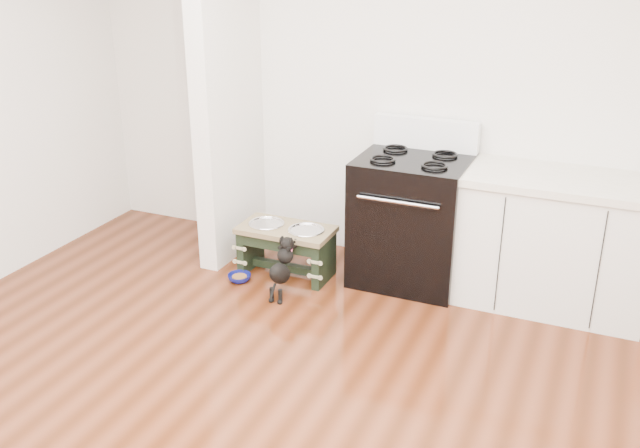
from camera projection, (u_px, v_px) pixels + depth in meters
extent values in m
plane|color=silver|center=(397.00, 84.00, 5.12)|extent=(5.00, 0.00, 5.00)
cube|color=silver|center=(227.00, 81.00, 5.21)|extent=(0.15, 0.80, 2.70)
cube|color=black|center=(411.00, 220.00, 5.07)|extent=(0.76, 0.65, 0.92)
cube|color=black|center=(397.00, 244.00, 4.83)|extent=(0.58, 0.02, 0.50)
cylinder|color=silver|center=(397.00, 202.00, 4.67)|extent=(0.56, 0.02, 0.02)
cube|color=white|center=(426.00, 133.00, 5.09)|extent=(0.76, 0.08, 0.22)
torus|color=black|center=(383.00, 159.00, 4.84)|extent=(0.18, 0.18, 0.02)
torus|color=black|center=(434.00, 166.00, 4.71)|extent=(0.18, 0.18, 0.02)
torus|color=black|center=(395.00, 149.00, 5.08)|extent=(0.18, 0.18, 0.02)
torus|color=black|center=(445.00, 154.00, 4.94)|extent=(0.18, 0.18, 0.02)
cube|color=silver|center=(553.00, 245.00, 4.74)|extent=(1.20, 0.60, 0.86)
cube|color=beige|center=(562.00, 181.00, 4.57)|extent=(1.24, 0.64, 0.05)
cube|color=black|center=(542.00, 313.00, 4.67)|extent=(1.20, 0.06, 0.10)
cube|color=black|center=(251.00, 247.00, 5.36)|extent=(0.06, 0.33, 0.34)
cube|color=black|center=(324.00, 260.00, 5.14)|extent=(0.06, 0.33, 0.34)
cube|color=black|center=(277.00, 245.00, 5.07)|extent=(0.55, 0.03, 0.08)
cube|color=black|center=(287.00, 267.00, 5.29)|extent=(0.55, 0.06, 0.06)
cube|color=brown|center=(286.00, 230.00, 5.18)|extent=(0.69, 0.37, 0.04)
cylinder|color=silver|center=(267.00, 226.00, 5.23)|extent=(0.24, 0.24, 0.04)
cylinder|color=silver|center=(306.00, 233.00, 5.12)|extent=(0.24, 0.24, 0.04)
torus|color=silver|center=(266.00, 223.00, 5.23)|extent=(0.27, 0.27, 0.02)
torus|color=silver|center=(306.00, 230.00, 5.11)|extent=(0.27, 0.27, 0.02)
cylinder|color=black|center=(272.00, 295.00, 4.90)|extent=(0.03, 0.03, 0.10)
cylinder|color=black|center=(280.00, 296.00, 4.88)|extent=(0.03, 0.03, 0.10)
sphere|color=black|center=(271.00, 300.00, 4.91)|extent=(0.04, 0.04, 0.04)
sphere|color=black|center=(280.00, 302.00, 4.88)|extent=(0.04, 0.04, 0.04)
ellipsoid|color=black|center=(280.00, 274.00, 4.89)|extent=(0.12, 0.28, 0.25)
sphere|color=black|center=(285.00, 256.00, 4.93)|extent=(0.11, 0.11, 0.11)
sphere|color=black|center=(287.00, 244.00, 4.93)|extent=(0.10, 0.10, 0.10)
sphere|color=black|center=(287.00, 240.00, 5.00)|extent=(0.03, 0.03, 0.03)
sphere|color=black|center=(295.00, 241.00, 4.97)|extent=(0.03, 0.03, 0.03)
cylinder|color=black|center=(273.00, 291.00, 4.83)|extent=(0.02, 0.08, 0.09)
torus|color=#E4436B|center=(286.00, 250.00, 4.93)|extent=(0.09, 0.06, 0.09)
imported|color=#0C105A|center=(239.00, 278.00, 5.19)|extent=(0.17, 0.17, 0.05)
cylinder|color=brown|center=(239.00, 277.00, 5.19)|extent=(0.11, 0.11, 0.02)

